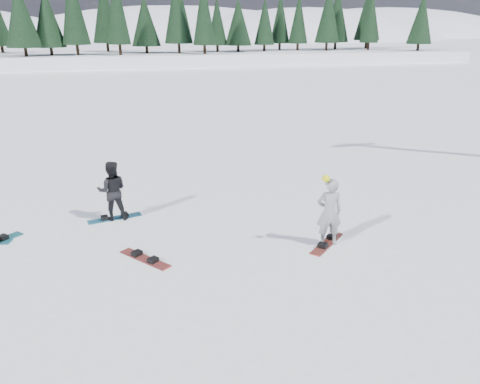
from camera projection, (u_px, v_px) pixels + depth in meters
name	position (u px, v px, depth m)	size (l,w,h in m)	color
ground	(211.00, 250.00, 11.51)	(420.00, 420.00, 0.00)	white
alpine_backdrop	(101.00, 73.00, 186.70)	(412.50, 227.00, 53.20)	white
snowboarder_woman	(329.00, 212.00, 11.52)	(0.69, 0.50, 1.89)	#96969A
snowboarder_man	(112.00, 191.00, 13.06)	(0.83, 0.64, 1.70)	black
snowboard_woman	(327.00, 243.00, 11.82)	(1.50, 0.28, 0.03)	#9E3322
snowboard_man	(115.00, 218.00, 13.35)	(1.50, 0.28, 0.03)	teal
snowboard_loose_b	(145.00, 259.00, 11.05)	(1.50, 0.28, 0.03)	maroon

